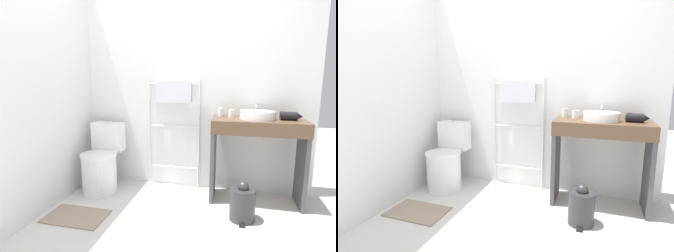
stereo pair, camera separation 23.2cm
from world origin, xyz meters
The scene contains 12 objects.
wall_back centered at (0.00, 1.47, 1.27)m, with size 2.72×0.12×2.54m, color white.
wall_side centered at (-1.30, 0.71, 1.27)m, with size 0.12×2.10×2.54m, color white.
toilet centered at (-0.95, 1.05, 0.31)m, with size 0.40×0.54×0.77m.
towel_radiator centered at (-0.17, 1.37, 0.94)m, with size 0.62×0.06×1.27m.
vanity_counter centered at (0.74, 1.17, 0.59)m, with size 0.91×0.45×0.87m.
sink_basin centered at (0.73, 1.18, 0.92)m, with size 0.34×0.34×0.08m.
faucet centered at (0.73, 1.36, 0.96)m, with size 0.02×0.10×0.13m.
cup_near_wall centered at (0.36, 1.30, 0.92)m, with size 0.06×0.06×0.09m.
cup_near_edge centered at (0.48, 1.26, 0.91)m, with size 0.06×0.06×0.08m.
hair_dryer centered at (1.03, 1.20, 0.92)m, with size 0.20×0.19×0.08m.
trash_bin centered at (0.61, 0.75, 0.16)m, with size 0.23×0.26×0.37m.
bath_mat centered at (-0.90, 0.43, 0.01)m, with size 0.56×0.36×0.01m, color gray.
Camera 2 is at (0.70, -1.50, 1.27)m, focal length 28.00 mm.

